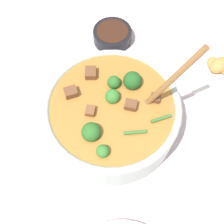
{
  "coord_description": "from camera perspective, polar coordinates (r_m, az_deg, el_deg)",
  "views": [
    {
      "loc": [
        0.02,
        -0.28,
        0.62
      ],
      "look_at": [
        0.0,
        0.0,
        0.07
      ],
      "focal_mm": 45.0,
      "sensor_mm": 36.0,
      "label": 1
    }
  ],
  "objects": [
    {
      "name": "condiment_bowl",
      "position": [
        0.81,
        0.07,
        15.38
      ],
      "size": [
        0.11,
        0.11,
        0.04
      ],
      "color": "black",
      "rests_on": "ground_plane"
    },
    {
      "name": "ground_plane",
      "position": [
        0.68,
        0.0,
        -2.58
      ],
      "size": [
        4.0,
        4.0,
        0.0
      ],
      "primitive_type": "plane",
      "color": "silver"
    },
    {
      "name": "stew_bowl",
      "position": [
        0.63,
        0.02,
        -0.32
      ],
      "size": [
        0.31,
        0.3,
        0.27
      ],
      "color": "#B2C6BC",
      "rests_on": "ground_plane"
    }
  ]
}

